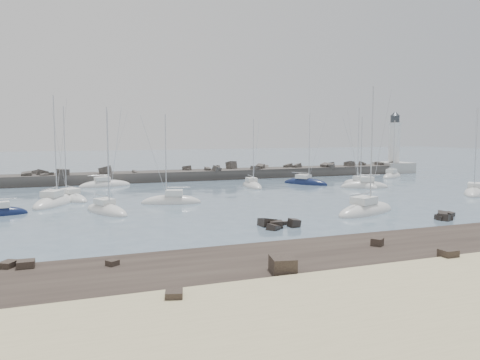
% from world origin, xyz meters
% --- Properties ---
extents(ground, '(400.00, 400.00, 0.00)m').
position_xyz_m(ground, '(0.00, 0.00, 0.00)').
color(ground, slate).
rests_on(ground, ground).
extents(rock_shelf, '(140.00, 12.10, 1.86)m').
position_xyz_m(rock_shelf, '(0.04, -21.99, 0.02)').
color(rock_shelf, black).
rests_on(rock_shelf, ground).
extents(rock_cluster_near, '(3.86, 3.58, 1.47)m').
position_xyz_m(rock_cluster_near, '(-4.87, -9.21, 0.19)').
color(rock_cluster_near, black).
rests_on(rock_cluster_near, ground).
extents(rock_cluster_far, '(3.78, 3.47, 1.46)m').
position_xyz_m(rock_cluster_far, '(13.54, -11.82, 0.03)').
color(rock_cluster_far, black).
rests_on(rock_cluster_far, ground).
extents(breakwater, '(115.00, 7.13, 4.80)m').
position_xyz_m(breakwater, '(-7.50, 37.99, 0.27)').
color(breakwater, '#312E2B').
rests_on(breakwater, ground).
extents(lighthouse, '(7.00, 7.00, 14.60)m').
position_xyz_m(lighthouse, '(47.00, 38.00, 3.09)').
color(lighthouse, '#A2A19D').
rests_on(lighthouse, ground).
extents(sailboat_1, '(6.21, 8.93, 13.61)m').
position_xyz_m(sailboat_1, '(-23.41, 17.24, 0.13)').
color(sailboat_1, silver).
rests_on(sailboat_1, ground).
extents(sailboat_3, '(6.77, 9.74, 14.93)m').
position_xyz_m(sailboat_3, '(-25.22, 13.47, 0.15)').
color(sailboat_3, silver).
rests_on(sailboat_3, ground).
extents(sailboat_4, '(9.05, 4.08, 13.77)m').
position_xyz_m(sailboat_4, '(-17.52, 32.00, 0.14)').
color(sailboat_4, silver).
rests_on(sailboat_4, ground).
extents(sailboat_5, '(8.06, 4.35, 12.42)m').
position_xyz_m(sailboat_5, '(-11.12, 9.09, 0.15)').
color(sailboat_5, silver).
rests_on(sailboat_5, ground).
extents(sailboat_6, '(3.02, 7.88, 12.26)m').
position_xyz_m(sailboat_6, '(5.47, 22.26, 0.14)').
color(sailboat_6, silver).
rests_on(sailboat_6, ground).
extents(sailboat_7, '(10.16, 6.39, 15.45)m').
position_xyz_m(sailboat_7, '(7.89, -5.92, 0.16)').
color(sailboat_7, silver).
rests_on(sailboat_7, ground).
extents(sailboat_8, '(6.80, 8.68, 13.57)m').
position_xyz_m(sailboat_8, '(16.05, 23.22, 0.14)').
color(sailboat_8, '#0E183B').
rests_on(sailboat_8, ground).
extents(sailboat_9, '(8.20, 5.17, 12.70)m').
position_xyz_m(sailboat_9, '(22.55, 14.88, 0.16)').
color(sailboat_9, silver).
rests_on(sailboat_9, ground).
extents(sailboat_10, '(2.95, 9.11, 14.36)m').
position_xyz_m(sailboat_10, '(22.96, 16.73, 0.15)').
color(sailboat_10, silver).
rests_on(sailboat_10, ground).
extents(sailboat_11, '(8.40, 7.57, 13.71)m').
position_xyz_m(sailboat_11, '(32.78, 2.17, 0.14)').
color(sailboat_11, silver).
rests_on(sailboat_11, ground).
extents(sailboat_12, '(7.96, 6.26, 12.66)m').
position_xyz_m(sailboat_12, '(38.46, 27.80, 0.15)').
color(sailboat_12, silver).
rests_on(sailboat_12, ground).
extents(sailboat_13, '(5.52, 8.48, 12.89)m').
position_xyz_m(sailboat_13, '(-19.56, 4.84, 0.13)').
color(sailboat_13, silver).
rests_on(sailboat_13, ground).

